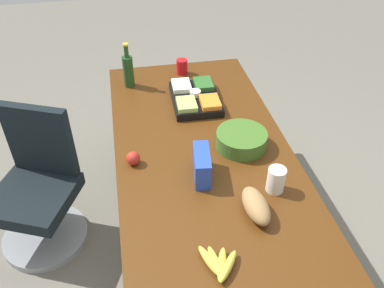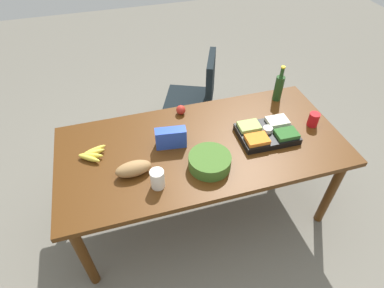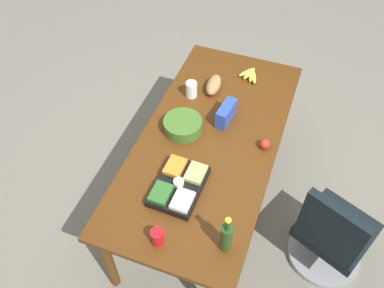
% 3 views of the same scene
% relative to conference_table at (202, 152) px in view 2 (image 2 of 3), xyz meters
% --- Properties ---
extents(ground_plane, '(10.00, 10.00, 0.00)m').
position_rel_conference_table_xyz_m(ground_plane, '(0.00, 0.00, -0.71)').
color(ground_plane, slate).
extents(conference_table, '(2.09, 0.99, 0.79)m').
position_rel_conference_table_xyz_m(conference_table, '(0.00, 0.00, 0.00)').
color(conference_table, '#4E2A0D').
rests_on(conference_table, ground).
extents(office_chair, '(0.63, 0.63, 0.93)m').
position_rel_conference_table_xyz_m(office_chair, '(0.24, 1.02, -0.36)').
color(office_chair, gray).
rests_on(office_chair, ground).
extents(mayo_jar, '(0.11, 0.11, 0.13)m').
position_rel_conference_table_xyz_m(mayo_jar, '(-0.39, -0.29, 0.15)').
color(mayo_jar, white).
rests_on(mayo_jar, conference_table).
extents(chip_bag_blue, '(0.23, 0.11, 0.15)m').
position_rel_conference_table_xyz_m(chip_bag_blue, '(-0.22, 0.05, 0.15)').
color(chip_bag_blue, blue).
rests_on(chip_bag_blue, conference_table).
extents(banana_bunch, '(0.21, 0.18, 0.04)m').
position_rel_conference_table_xyz_m(banana_bunch, '(-0.78, 0.10, 0.10)').
color(banana_bunch, yellow).
rests_on(banana_bunch, conference_table).
extents(veggie_tray, '(0.43, 0.31, 0.09)m').
position_rel_conference_table_xyz_m(veggie_tray, '(0.49, -0.05, 0.12)').
color(veggie_tray, black).
rests_on(veggie_tray, conference_table).
extents(wine_bottle, '(0.09, 0.09, 0.32)m').
position_rel_conference_table_xyz_m(wine_bottle, '(0.78, 0.36, 0.20)').
color(wine_bottle, '#1F421B').
rests_on(wine_bottle, conference_table).
extents(red_solo_cup, '(0.10, 0.10, 0.11)m').
position_rel_conference_table_xyz_m(red_solo_cup, '(0.89, -0.03, 0.13)').
color(red_solo_cup, red).
rests_on(red_solo_cup, conference_table).
extents(bread_loaf, '(0.25, 0.13, 0.10)m').
position_rel_conference_table_xyz_m(bread_loaf, '(-0.52, -0.14, 0.13)').
color(bread_loaf, '#9F7546').
rests_on(bread_loaf, conference_table).
extents(apple_red, '(0.09, 0.09, 0.08)m').
position_rel_conference_table_xyz_m(apple_red, '(-0.06, 0.40, 0.12)').
color(apple_red, '#B5291E').
rests_on(apple_red, conference_table).
extents(salad_bowl, '(0.32, 0.32, 0.09)m').
position_rel_conference_table_xyz_m(salad_bowl, '(-0.02, -0.22, 0.13)').
color(salad_bowl, '#3E6624').
rests_on(salad_bowl, conference_table).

